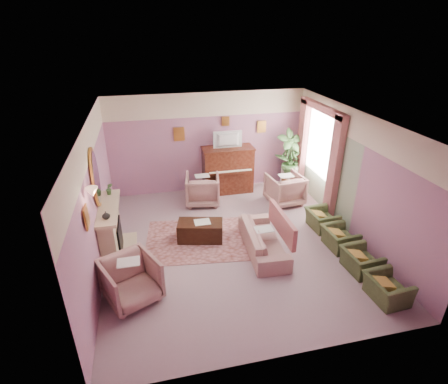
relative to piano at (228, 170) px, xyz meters
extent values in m
cube|color=gray|center=(-0.50, -2.68, -0.65)|extent=(5.50, 6.00, 0.01)
cube|color=silver|center=(-0.50, -2.68, 2.15)|extent=(5.50, 6.00, 0.01)
cube|color=gray|center=(-0.50, 0.32, 0.75)|extent=(5.50, 0.02, 2.80)
cube|color=gray|center=(-0.50, -5.68, 0.75)|extent=(5.50, 0.02, 2.80)
cube|color=gray|center=(-3.25, -2.68, 0.75)|extent=(0.02, 6.00, 2.80)
cube|color=gray|center=(2.25, -2.68, 0.75)|extent=(0.02, 6.00, 2.80)
cube|color=beige|center=(-0.50, 0.31, 1.82)|extent=(5.50, 0.01, 0.65)
cube|color=#99A98A|center=(2.23, -1.38, 0.42)|extent=(0.01, 3.00, 2.15)
cube|color=#C5B288|center=(-3.09, -2.48, -0.10)|extent=(0.30, 1.40, 1.10)
cube|color=black|center=(-2.99, -2.48, -0.25)|extent=(0.18, 0.72, 0.68)
cube|color=#FF6D05|center=(-2.95, -2.48, -0.43)|extent=(0.06, 0.54, 0.10)
cube|color=#C5B288|center=(-3.06, -2.48, 0.47)|extent=(0.40, 1.55, 0.07)
cube|color=#C5B288|center=(-2.89, -2.48, -0.64)|extent=(0.55, 1.50, 0.02)
ellipsoid|color=#C98734|center=(-3.20, -2.48, 1.15)|extent=(0.04, 0.72, 1.20)
ellipsoid|color=silver|center=(-3.17, -2.48, 1.15)|extent=(0.01, 0.60, 1.06)
cone|color=#EDAB89|center=(-3.12, -3.53, 1.33)|extent=(0.20, 0.20, 0.16)
cube|color=#4A1E11|center=(0.00, 0.00, 0.00)|extent=(1.40, 0.60, 1.30)
cube|color=#4A1E11|center=(0.00, -0.35, 0.07)|extent=(1.30, 0.12, 0.06)
cube|color=white|center=(0.00, -0.35, 0.11)|extent=(1.20, 0.08, 0.02)
cube|color=#4A1E11|center=(0.00, 0.00, 0.66)|extent=(1.45, 0.65, 0.04)
imported|color=black|center=(0.00, -0.05, 0.95)|extent=(0.80, 0.12, 0.48)
cube|color=#C98734|center=(-1.30, 0.28, 1.07)|extent=(0.30, 0.03, 0.38)
cube|color=#C98734|center=(1.05, 0.28, 1.13)|extent=(0.26, 0.03, 0.34)
cube|color=#C98734|center=(0.00, 0.28, 1.35)|extent=(0.22, 0.03, 0.26)
cube|color=#C98734|center=(-3.21, -3.88, 1.07)|extent=(0.03, 0.28, 0.36)
cube|color=beige|center=(2.20, -1.13, 1.05)|extent=(0.03, 1.40, 1.80)
cube|color=#A35859|center=(2.12, -2.05, 0.65)|extent=(0.16, 0.34, 2.60)
cube|color=#A35859|center=(2.12, -0.21, 0.65)|extent=(0.16, 0.34, 2.60)
cube|color=#A35859|center=(2.12, -1.13, 1.91)|extent=(0.16, 2.20, 0.16)
imported|color=#3D6C34|center=(-3.05, -1.93, 0.64)|extent=(0.16, 0.16, 0.28)
imported|color=beige|center=(-3.05, -2.98, 0.58)|extent=(0.16, 0.16, 0.16)
cube|color=#9A5D5B|center=(-1.17, -2.35, -0.64)|extent=(2.70, 2.09, 0.01)
cube|color=black|center=(-1.19, -2.34, -0.43)|extent=(1.09, 0.72, 0.45)
cube|color=silver|center=(-1.14, -2.34, -0.20)|extent=(0.35, 0.28, 0.01)
imported|color=tan|center=(0.06, -3.04, -0.28)|extent=(0.61, 1.83, 0.74)
cube|color=#A35859|center=(0.46, -3.04, -0.05)|extent=(0.09, 1.39, 0.51)
imported|color=tan|center=(-0.84, -0.59, -0.20)|extent=(0.87, 0.87, 0.91)
imported|color=tan|center=(1.33, -1.07, -0.20)|extent=(0.87, 0.87, 0.91)
imported|color=tan|center=(-2.68, -3.94, -0.20)|extent=(0.87, 0.87, 0.91)
imported|color=#43512A|center=(1.71, -4.96, -0.34)|extent=(0.50, 0.72, 0.62)
imported|color=#43512A|center=(1.71, -4.14, -0.34)|extent=(0.50, 0.72, 0.62)
imported|color=#43512A|center=(1.71, -3.32, -0.34)|extent=(0.50, 0.72, 0.62)
imported|color=#43512A|center=(1.71, -2.50, -0.34)|extent=(0.50, 0.72, 0.62)
cylinder|color=silver|center=(1.86, -0.12, -0.30)|extent=(0.52, 0.52, 0.70)
imported|color=#3D6C34|center=(1.86, -0.12, 0.22)|extent=(0.30, 0.30, 0.34)
imported|color=#3D6C34|center=(1.98, -0.22, 0.19)|extent=(0.16, 0.16, 0.28)
cylinder|color=brown|center=(1.76, -0.20, -0.48)|extent=(0.34, 0.34, 0.34)
imported|color=#3D6C34|center=(1.76, -0.20, 0.41)|extent=(0.76, 0.76, 1.44)
camera|label=1|loc=(-2.16, -8.98, 3.83)|focal=28.00mm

